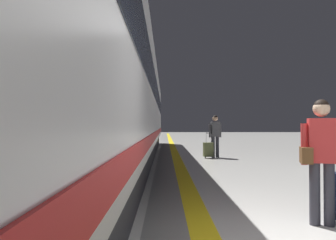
# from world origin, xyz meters

# --- Properties ---
(safety_line_strip) EXTENTS (0.36, 80.00, 0.01)m
(safety_line_strip) POSITION_xyz_m (-0.76, 10.00, 0.00)
(safety_line_strip) COLOR yellow
(safety_line_strip) RESTS_ON ground
(tactile_edge_band) EXTENTS (0.74, 80.00, 0.01)m
(tactile_edge_band) POSITION_xyz_m (-1.15, 10.00, 0.00)
(tactile_edge_band) COLOR slate
(tactile_edge_band) RESTS_ON ground
(high_speed_train) EXTENTS (2.94, 28.52, 4.97)m
(high_speed_train) POSITION_xyz_m (-2.99, 7.99, 2.50)
(high_speed_train) COLOR #38383D
(high_speed_train) RESTS_ON ground
(traveller_foreground) EXTENTS (0.55, 0.31, 1.66)m
(traveller_foreground) POSITION_xyz_m (0.81, 1.32, 0.96)
(traveller_foreground) COLOR #383842
(traveller_foreground) RESTS_ON ground
(passenger_near) EXTENTS (0.53, 0.27, 1.72)m
(passenger_near) POSITION_xyz_m (0.82, 10.47, 1.00)
(passenger_near) COLOR #383842
(passenger_near) RESTS_ON ground
(suitcase_near) EXTENTS (0.42, 0.30, 1.02)m
(suitcase_near) POSITION_xyz_m (0.50, 10.21, 0.34)
(suitcase_near) COLOR #596038
(suitcase_near) RESTS_ON ground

